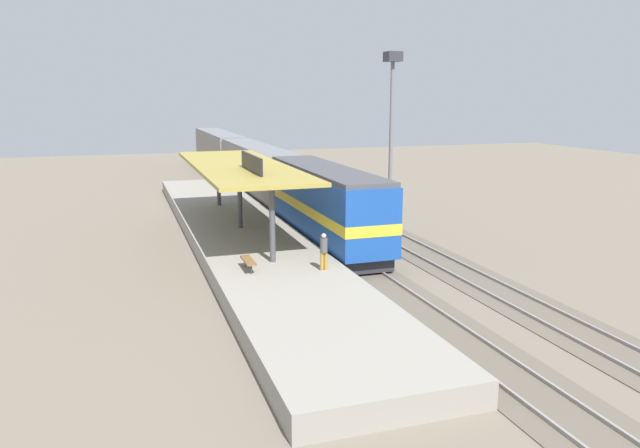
{
  "coord_description": "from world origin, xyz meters",
  "views": [
    {
      "loc": [
        -11.25,
        -35.32,
        8.69
      ],
      "look_at": [
        -1.38,
        -5.42,
        2.0
      ],
      "focal_mm": 34.23,
      "sensor_mm": 36.0,
      "label": 1
    }
  ],
  "objects_px": {
    "passenger_carriage_rear": "(219,150)",
    "person_waiting": "(324,250)",
    "locomotive": "(325,205)",
    "light_mast": "(392,99)",
    "platform_bench": "(248,261)",
    "passenger_carriage_front": "(258,171)"
  },
  "relations": [
    {
      "from": "light_mast",
      "to": "person_waiting",
      "type": "height_order",
      "value": "light_mast"
    },
    {
      "from": "platform_bench",
      "to": "passenger_carriage_front",
      "type": "xyz_separation_m",
      "value": [
        6.0,
        24.81,
        0.97
      ]
    },
    {
      "from": "passenger_carriage_rear",
      "to": "light_mast",
      "type": "relative_size",
      "value": 1.71
    },
    {
      "from": "locomotive",
      "to": "passenger_carriage_rear",
      "type": "bearing_deg",
      "value": 90.0
    },
    {
      "from": "passenger_carriage_rear",
      "to": "person_waiting",
      "type": "xyz_separation_m",
      "value": [
        -2.75,
        -46.7,
        -0.46
      ]
    },
    {
      "from": "platform_bench",
      "to": "passenger_carriage_rear",
      "type": "xyz_separation_m",
      "value": [
        6.0,
        45.61,
        0.97
      ]
    },
    {
      "from": "locomotive",
      "to": "person_waiting",
      "type": "height_order",
      "value": "locomotive"
    },
    {
      "from": "passenger_carriage_front",
      "to": "light_mast",
      "type": "bearing_deg",
      "value": -52.11
    },
    {
      "from": "passenger_carriage_front",
      "to": "person_waiting",
      "type": "bearing_deg",
      "value": -96.07
    },
    {
      "from": "passenger_carriage_rear",
      "to": "person_waiting",
      "type": "distance_m",
      "value": 46.78
    },
    {
      "from": "person_waiting",
      "to": "platform_bench",
      "type": "bearing_deg",
      "value": 161.58
    },
    {
      "from": "locomotive",
      "to": "passenger_carriage_rear",
      "type": "height_order",
      "value": "locomotive"
    },
    {
      "from": "passenger_carriage_front",
      "to": "light_mast",
      "type": "height_order",
      "value": "light_mast"
    },
    {
      "from": "platform_bench",
      "to": "person_waiting",
      "type": "relative_size",
      "value": 0.99
    },
    {
      "from": "platform_bench",
      "to": "locomotive",
      "type": "xyz_separation_m",
      "value": [
        6.0,
        6.81,
        1.07
      ]
    },
    {
      "from": "platform_bench",
      "to": "light_mast",
      "type": "distance_m",
      "value": 21.42
    },
    {
      "from": "locomotive",
      "to": "light_mast",
      "type": "bearing_deg",
      "value": 45.65
    },
    {
      "from": "platform_bench",
      "to": "passenger_carriage_front",
      "type": "relative_size",
      "value": 0.08
    },
    {
      "from": "light_mast",
      "to": "person_waiting",
      "type": "bearing_deg",
      "value": -123.62
    },
    {
      "from": "platform_bench",
      "to": "passenger_carriage_front",
      "type": "height_order",
      "value": "passenger_carriage_front"
    },
    {
      "from": "person_waiting",
      "to": "passenger_carriage_rear",
      "type": "bearing_deg",
      "value": 86.63
    },
    {
      "from": "person_waiting",
      "to": "locomotive",
      "type": "bearing_deg",
      "value": 70.78
    }
  ]
}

